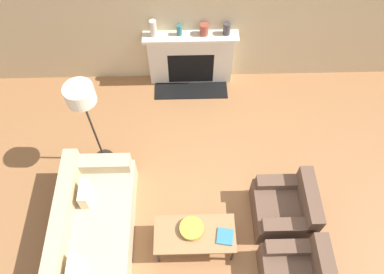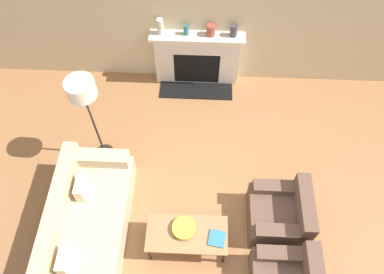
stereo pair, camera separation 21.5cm
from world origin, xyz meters
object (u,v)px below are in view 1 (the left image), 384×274
at_px(floor_lamp, 82,101).
at_px(mantel_vase_center_left, 179,30).
at_px(fireplace, 191,59).
at_px(armchair_far, 285,209).
at_px(bowl, 192,228).
at_px(mantel_vase_left, 153,28).
at_px(coffee_table, 195,234).
at_px(book, 225,236).
at_px(mantel_vase_right, 227,29).
at_px(couch, 91,236).
at_px(mantel_vase_center_right, 204,29).

relative_size(floor_lamp, mantel_vase_center_left, 9.50).
bearing_deg(fireplace, armchair_far, -65.12).
distance_m(bowl, mantel_vase_left, 3.15).
bearing_deg(bowl, coffee_table, -53.80).
distance_m(armchair_far, mantel_vase_left, 3.40).
relative_size(bowl, book, 1.29).
height_order(coffee_table, mantel_vase_right, mantel_vase_right).
relative_size(couch, mantel_vase_center_right, 11.34).
relative_size(bowl, mantel_vase_left, 1.13).
relative_size(couch, book, 8.94).
relative_size(fireplace, floor_lamp, 0.92).
distance_m(fireplace, mantel_vase_right, 0.86).
distance_m(couch, mantel_vase_left, 3.26).
bearing_deg(mantel_vase_center_left, armchair_far, -62.18).
bearing_deg(mantel_vase_right, bowl, -101.84).
bearing_deg(couch, fireplace, -24.88).
bearing_deg(mantel_vase_right, mantel_vase_center_left, 180.00).
height_order(couch, book, couch).
bearing_deg(coffee_table, mantel_vase_center_right, 85.71).
height_order(book, mantel_vase_center_left, mantel_vase_center_left).
xyz_separation_m(couch, coffee_table, (1.38, -0.05, 0.11)).
xyz_separation_m(coffee_table, mantel_vase_center_right, (0.23, 3.08, 0.77)).
distance_m(fireplace, bowl, 3.01).
xyz_separation_m(armchair_far, bowl, (-1.30, -0.31, 0.17)).
relative_size(book, mantel_vase_right, 1.21).
xyz_separation_m(couch, book, (1.77, -0.10, 0.15)).
xyz_separation_m(couch, floor_lamp, (-0.02, 1.36, 1.16)).
distance_m(armchair_far, bowl, 1.35).
distance_m(book, mantel_vase_right, 3.22).
xyz_separation_m(fireplace, mantel_vase_left, (-0.59, 0.02, 0.68)).
relative_size(fireplace, armchair_far, 1.93).
height_order(coffee_table, bowl, bowl).
distance_m(fireplace, mantel_vase_left, 0.90).
bearing_deg(fireplace, floor_lamp, -130.63).
bearing_deg(armchair_far, couch, -83.14).
bearing_deg(mantel_vase_right, armchair_far, -76.07).
relative_size(book, mantel_vase_left, 0.88).
bearing_deg(couch, mantel_vase_right, -33.11).
distance_m(floor_lamp, mantel_vase_center_right, 2.35).
distance_m(coffee_table, floor_lamp, 2.25).
height_order(couch, coffee_table, couch).
relative_size(bowl, mantel_vase_center_right, 1.64).
height_order(book, floor_lamp, floor_lamp).
bearing_deg(mantel_vase_center_right, mantel_vase_right, 0.00).
height_order(armchair_far, coffee_table, armchair_far).
height_order(book, mantel_vase_center_right, mantel_vase_center_right).
xyz_separation_m(book, mantel_vase_right, (0.20, 3.13, 0.73)).
distance_m(mantel_vase_left, mantel_vase_right, 1.17).
distance_m(book, mantel_vase_center_right, 3.21).
distance_m(mantel_vase_center_right, mantel_vase_right, 0.36).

